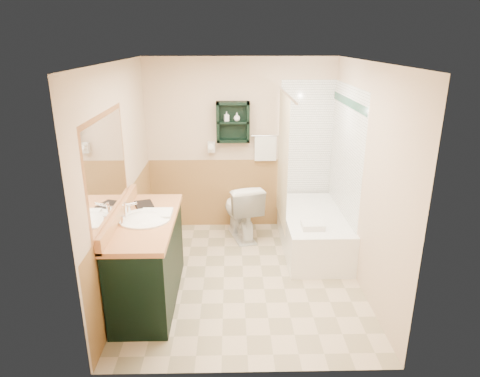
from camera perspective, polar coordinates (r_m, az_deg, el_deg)
name	(u,v)px	position (r m, az deg, el deg)	size (l,w,h in m)	color
floor	(243,277)	(5.07, 0.43, -11.71)	(3.00, 3.00, 0.00)	beige
back_wall	(240,145)	(6.03, 0.03, 5.78)	(2.60, 0.04, 2.40)	beige
left_wall	(119,180)	(4.71, -15.79, 1.14)	(0.04, 3.00, 2.40)	beige
right_wall	(366,178)	(4.79, 16.46, 1.36)	(0.04, 3.00, 2.40)	beige
ceiling	(244,60)	(4.34, 0.51, 16.79)	(2.60, 3.00, 0.04)	white
wainscot_left	(128,239)	(4.96, -14.66, -6.55)	(2.98, 2.98, 1.00)	tan
wainscot_back	(240,193)	(6.20, 0.03, -0.60)	(2.58, 2.58, 1.00)	tan
mirror_frame	(107,167)	(4.11, -17.30, 2.72)	(1.30, 1.30, 1.00)	#9C6433
mirror_glass	(108,167)	(4.11, -17.23, 2.72)	(1.20, 1.20, 0.90)	white
tile_right	(344,171)	(5.51, 13.66, 2.29)	(1.50, 1.50, 2.10)	white
tile_back	(313,156)	(6.13, 9.68, 4.29)	(0.95, 0.95, 2.10)	white
tile_accent	(349,102)	(5.33, 14.28, 11.06)	(1.50, 1.50, 0.10)	#12422F
wall_shelf	(233,122)	(5.84, -0.94, 8.85)	(0.45, 0.15, 0.55)	black
hair_dryer	(211,147)	(5.95, -3.83, 5.55)	(0.10, 0.24, 0.18)	silver
towel_bar	(266,136)	(5.94, 3.44, 7.04)	(0.40, 0.06, 0.40)	white
curtain_rod	(287,94)	(5.17, 6.25, 12.41)	(0.03, 0.03, 1.60)	silver
shower_curtain	(283,160)	(5.50, 5.70, 3.82)	(1.05, 1.05, 1.70)	beige
vanity	(148,260)	(4.57, -12.14, -9.29)	(0.59, 1.44, 0.91)	black
bathtub	(313,231)	(5.64, 9.71, -5.67)	(0.77, 1.50, 0.51)	white
toilet	(241,210)	(5.87, 0.16, -2.94)	(0.44, 0.79, 0.78)	white
counter_towel	(156,214)	(4.43, -11.08, -3.32)	(0.31, 0.25, 0.04)	white
vanity_book	(135,196)	(4.67, -13.88, -0.99)	(0.18, 0.02, 0.24)	black
tub_towel	(313,225)	(5.10, 9.66, -4.88)	(0.26, 0.21, 0.07)	white
soap_bottle_a	(227,119)	(5.83, -1.81, 9.26)	(0.06, 0.13, 0.06)	white
soap_bottle_b	(237,118)	(5.83, -0.41, 9.41)	(0.09, 0.11, 0.09)	white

